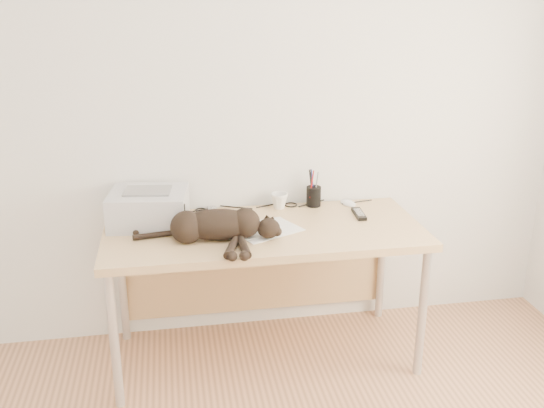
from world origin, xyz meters
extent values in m
plane|color=silver|center=(0.00, 1.75, 1.30)|extent=(3.50, 0.00, 3.50)
cube|color=tan|center=(0.00, 1.39, 0.72)|extent=(1.60, 0.70, 0.04)
cylinder|color=#B6B6B9|center=(-0.75, 1.09, 0.35)|extent=(0.04, 0.04, 0.70)
cylinder|color=#B6B6B9|center=(0.75, 1.09, 0.35)|extent=(0.04, 0.04, 0.70)
cylinder|color=#B6B6B9|center=(-0.75, 1.69, 0.35)|extent=(0.04, 0.04, 0.70)
cylinder|color=#B6B6B9|center=(0.75, 1.69, 0.35)|extent=(0.04, 0.04, 0.70)
cube|color=tan|center=(0.00, 1.72, 0.40)|extent=(1.48, 0.02, 0.60)
cube|color=#BCBCC1|center=(-0.57, 1.56, 0.83)|extent=(0.42, 0.37, 0.17)
cube|color=black|center=(-0.57, 1.56, 0.84)|extent=(0.33, 0.06, 0.10)
cube|color=gray|center=(-0.57, 1.56, 0.92)|extent=(0.25, 0.19, 0.01)
cube|color=white|center=(0.01, 1.36, 0.74)|extent=(0.38, 0.34, 0.00)
cube|color=white|center=(-0.02, 1.38, 0.74)|extent=(0.36, 0.29, 0.00)
ellipsoid|color=black|center=(-0.24, 1.29, 0.82)|extent=(0.38, 0.19, 0.15)
sphere|color=black|center=(-0.39, 1.29, 0.81)|extent=(0.16, 0.16, 0.16)
ellipsoid|color=black|center=(0.00, 1.25, 0.80)|extent=(0.12, 0.11, 0.10)
cone|color=black|center=(0.00, 1.30, 0.83)|extent=(0.04, 0.05, 0.05)
cone|color=black|center=(0.02, 1.29, 0.83)|extent=(0.04, 0.06, 0.05)
cylinder|color=black|center=(-0.19, 1.14, 0.76)|extent=(0.06, 0.22, 0.04)
cylinder|color=black|center=(-0.14, 1.14, 0.76)|extent=(0.06, 0.22, 0.04)
cylinder|color=black|center=(-0.53, 1.36, 0.75)|extent=(0.24, 0.05, 0.03)
imported|color=white|center=(0.13, 1.67, 0.78)|extent=(0.13, 0.13, 0.09)
cylinder|color=black|center=(0.32, 1.68, 0.80)|extent=(0.08, 0.08, 0.11)
cylinder|color=#990C0C|center=(0.31, 1.68, 0.87)|extent=(0.01, 0.01, 0.15)
cylinder|color=navy|center=(0.34, 1.69, 0.87)|extent=(0.01, 0.01, 0.15)
cylinder|color=black|center=(0.32, 1.67, 0.87)|extent=(0.01, 0.01, 0.15)
cube|color=gray|center=(-0.23, 1.64, 0.75)|extent=(0.06, 0.17, 0.02)
cube|color=black|center=(0.53, 1.49, 0.75)|extent=(0.06, 0.17, 0.02)
ellipsoid|color=white|center=(0.52, 1.67, 0.76)|extent=(0.10, 0.13, 0.04)
camera|label=1|loc=(-0.45, -1.41, 1.87)|focal=40.00mm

